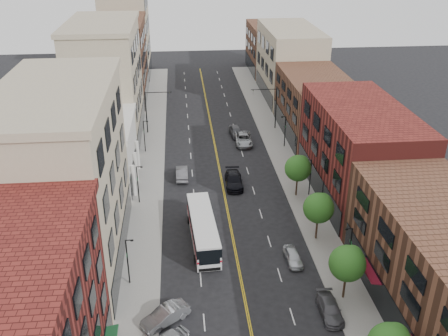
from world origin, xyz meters
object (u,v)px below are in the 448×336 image
object	(u,v)px
city_bus	(203,228)
car_lane_a	(234,180)
car_parked_mid	(330,309)
car_parked_far	(293,257)
car_angle_b	(166,316)
car_lane_b	(243,139)
car_lane_behind	(182,173)
car_lane_c	(236,131)

from	to	relation	value
city_bus	car_lane_a	distance (m)	13.79
city_bus	car_lane_a	bearing A→B (deg)	65.82
car_parked_mid	car_parked_far	bearing A→B (deg)	101.49
car_parked_mid	car_parked_far	distance (m)	8.26
car_parked_mid	car_angle_b	bearing A→B (deg)	178.71
car_lane_b	car_lane_behind	bearing A→B (deg)	-129.59
car_lane_behind	car_lane_b	distance (m)	15.27
car_parked_mid	car_lane_b	xyz separation A→B (m)	(-2.73, 40.00, 0.17)
car_angle_b	car_lane_behind	size ratio (longest dim) A/B	0.97
car_parked_mid	car_lane_b	size ratio (longest dim) A/B	0.76
car_angle_b	car_parked_far	bearing A→B (deg)	84.73
car_lane_b	car_lane_c	size ratio (longest dim) A/B	1.26
car_angle_b	car_lane_b	xyz separation A→B (m)	(12.07, 39.58, 0.07)
car_lane_a	car_lane_b	distance (m)	14.65
car_lane_c	car_lane_a	bearing A→B (deg)	-101.90
car_lane_behind	car_lane_a	size ratio (longest dim) A/B	0.83
car_lane_c	car_parked_far	bearing A→B (deg)	-91.26
car_parked_mid	car_parked_far	xyz separation A→B (m)	(-1.60, 8.11, 0.01)
car_parked_mid	car_lane_a	world-z (taller)	car_lane_a
car_angle_b	car_lane_c	size ratio (longest dim) A/B	0.98
city_bus	car_angle_b	xyz separation A→B (m)	(-4.03, -12.42, -1.00)
car_lane_behind	car_lane_c	distance (m)	17.60
car_lane_behind	car_lane_a	world-z (taller)	car_lane_a
car_angle_b	car_lane_a	xyz separation A→B (m)	(8.90, 25.28, 0.07)
car_parked_far	car_lane_a	size ratio (longest dim) A/B	0.68
car_parked_far	car_angle_b	bearing A→B (deg)	-152.98
car_lane_behind	car_parked_mid	bearing A→B (deg)	113.94
car_lane_behind	car_lane_c	bearing A→B (deg)	-122.22
car_parked_far	car_lane_a	world-z (taller)	car_lane_a
car_lane_c	car_parked_mid	bearing A→B (deg)	-89.75
car_lane_b	city_bus	bearing A→B (deg)	-104.47
car_lane_b	car_parked_far	bearing A→B (deg)	-85.95
city_bus	car_parked_mid	xyz separation A→B (m)	(10.77, -12.84, -1.10)
car_lane_b	car_angle_b	bearing A→B (deg)	-104.94
car_angle_b	car_lane_c	xyz separation A→B (m)	(11.23, 43.10, 0.04)
car_parked_mid	car_lane_b	world-z (taller)	car_lane_b
car_parked_mid	car_lane_c	xyz separation A→B (m)	(-3.57, 43.52, 0.15)
car_lane_b	car_lane_c	distance (m)	3.62
city_bus	car_lane_c	world-z (taller)	city_bus
car_angle_b	car_lane_behind	bearing A→B (deg)	140.59
car_angle_b	car_lane_b	world-z (taller)	car_lane_b
car_parked_mid	car_parked_far	size ratio (longest dim) A/B	1.16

